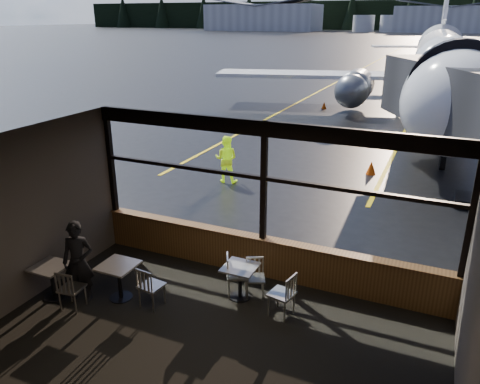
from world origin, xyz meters
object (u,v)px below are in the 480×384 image
Objects in this scene: chair_left_s at (72,289)px; ground_crew at (226,159)px; cafe_table_mid at (120,282)px; chair_mid_s at (152,286)px; cone_nose at (371,168)px; cafe_table_near at (240,282)px; jet_bridge at (455,140)px; cafe_table_left at (53,282)px; airliner at (451,24)px; chair_near_n at (255,279)px; chair_near_w at (237,275)px; passenger at (78,262)px; chair_near_e at (282,294)px; cone_wing at (324,105)px.

ground_crew reaches higher than chair_left_s.
cafe_table_mid is 0.75m from chair_mid_s.
cafe_table_mid is 1.57× the size of cone_nose.
chair_left_s is (-2.87, -1.68, 0.08)m from cafe_table_near.
chair_left_s is 8.16m from ground_crew.
jet_bridge is at bearing 43.44° from chair_left_s.
cafe_table_near is at bearing 23.71° from cafe_table_left.
cafe_table_near is at bearing -100.57° from airliner.
chair_left_s is at bearing 5.62° from chair_near_n.
jet_bridge is at bearing 48.27° from cafe_table_left.
cone_nose is at bearing 145.84° from chair_near_w.
airliner is at bearing 82.18° from cone_nose.
cafe_table_near reaches higher than cone_nose.
passenger is (-2.84, -1.42, 0.40)m from chair_near_w.
cafe_table_mid is 0.45× the size of passenger.
cone_nose is (4.07, 10.70, -0.61)m from passenger.
cone_nose is (-1.77, -12.86, -4.84)m from airliner.
jet_bridge reaches higher than cafe_table_left.
jet_bridge is 13.89× the size of cafe_table_near.
ground_crew reaches higher than chair_near_n.
chair_left_s reaches higher than cafe_table_near.
jet_bridge reaches higher than passenger.
passenger reaches higher than ground_crew.
jet_bridge is 10.65m from chair_left_s.
ground_crew is (-1.15, 7.47, 0.43)m from cafe_table_mid.
chair_near_e is at bearing -90.96° from cone_nose.
chair_near_n is (0.26, 0.17, 0.05)m from cafe_table_near.
chair_mid_s is (0.75, 0.04, 0.06)m from cafe_table_mid.
chair_left_s is (-2.78, -1.75, -0.02)m from chair_near_w.
chair_left_s is at bearing -149.75° from cafe_table_near.
ground_crew reaches higher than cone_wing.
airliner reaches higher than cafe_table_left.
cone_wing is (-3.63, 21.42, -0.25)m from chair_near_w.
airliner reaches higher than chair_near_e.
cafe_table_left is 0.89× the size of chair_near_n.
airliner reaches higher than passenger.
cafe_table_mid is at bearing -108.02° from cone_nose.
cafe_table_near is 3.27m from passenger.
airliner is 67.15× the size of cone_nose.
cafe_table_near is 0.93× the size of cafe_table_mid.
ground_crew reaches higher than chair_near_e.
jet_bridge reaches higher than chair_near_w.
passenger reaches higher than chair_mid_s.
jet_bridge is 11.40× the size of chair_left_s.
cafe_table_left is (-7.20, -8.07, -1.84)m from jet_bridge.
cafe_table_left is at bearing 117.76° from chair_near_e.
chair_mid_s is 1.81× the size of cone_nose.
cafe_table_left is at bearing -131.73° from jet_bridge.
passenger reaches higher than cafe_table_mid.
chair_mid_s is (-4.39, -23.18, -4.64)m from airliner.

